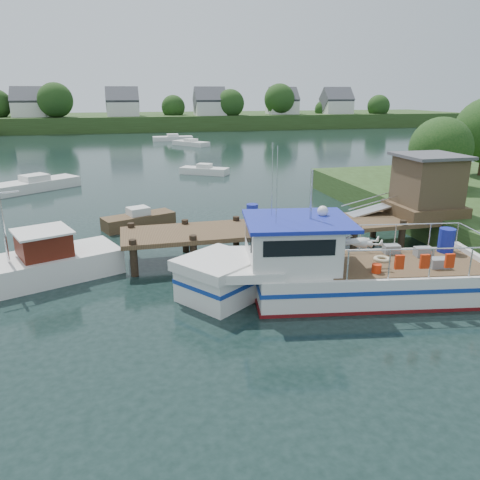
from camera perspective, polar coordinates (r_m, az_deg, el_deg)
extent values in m
plane|color=black|center=(22.12, 1.58, -1.88)|extent=(160.00, 160.00, 0.00)
cylinder|color=#332114|center=(33.16, 22.75, 6.07)|extent=(0.50, 0.50, 3.05)
sphere|color=#214016|center=(32.82, 23.25, 10.24)|extent=(3.90, 3.90, 3.90)
cube|color=#2D481E|center=(104.41, -11.17, 14.00)|extent=(140.00, 24.00, 3.00)
cylinder|color=#332114|center=(95.90, -21.36, 13.46)|extent=(0.60, 0.60, 4.80)
sphere|color=#214016|center=(95.78, -21.60, 15.57)|extent=(6.34, 6.34, 6.34)
cylinder|color=#332114|center=(97.27, -14.56, 13.59)|extent=(0.60, 0.60, 3.00)
sphere|color=#214016|center=(97.16, -14.66, 14.89)|extent=(3.96, 3.96, 3.96)
cylinder|color=#332114|center=(99.81, -8.07, 14.23)|extent=(0.60, 0.60, 3.60)
sphere|color=#214016|center=(99.70, -8.13, 15.75)|extent=(4.75, 4.75, 4.75)
cylinder|color=#332114|center=(97.66, -1.17, 14.50)|extent=(0.60, 0.60, 4.20)
sphere|color=#214016|center=(97.54, -1.19, 16.32)|extent=(5.54, 5.54, 5.54)
cylinder|color=#332114|center=(102.54, 4.78, 14.76)|extent=(0.60, 0.60, 4.80)
sphere|color=#214016|center=(102.43, 4.83, 16.74)|extent=(6.34, 6.34, 6.34)
cylinder|color=#332114|center=(108.42, 10.11, 14.23)|extent=(0.60, 0.60, 3.00)
sphere|color=#214016|center=(108.32, 10.18, 15.40)|extent=(3.96, 3.96, 3.96)
cylinder|color=#332114|center=(109.80, 16.41, 14.00)|extent=(0.60, 0.60, 3.60)
sphere|color=#214016|center=(109.70, 16.53, 15.38)|extent=(4.75, 4.75, 4.75)
cube|color=silver|center=(99.51, -24.19, 14.17)|extent=(6.00, 5.00, 3.00)
cube|color=#47474C|center=(99.46, -24.33, 15.26)|extent=(6.20, 5.09, 5.09)
cube|color=silver|center=(97.15, -14.07, 15.10)|extent=(6.00, 5.00, 3.00)
cube|color=#47474C|center=(97.10, -14.15, 16.22)|extent=(6.20, 5.09, 5.09)
cube|color=silver|center=(97.75, -3.69, 15.58)|extent=(6.00, 5.00, 3.00)
cube|color=#47474C|center=(97.70, -3.71, 16.70)|extent=(6.20, 5.09, 5.09)
cube|color=silver|center=(103.74, 5.16, 15.66)|extent=(6.00, 5.00, 3.00)
cube|color=#47474C|center=(103.70, 5.19, 16.71)|extent=(6.20, 5.09, 5.09)
cube|color=silver|center=(107.32, 11.64, 15.45)|extent=(6.00, 5.00, 3.00)
cube|color=#47474C|center=(107.28, 11.71, 16.46)|extent=(6.20, 5.09, 5.09)
cube|color=#503B26|center=(22.33, 6.56, 1.69)|extent=(16.00, 3.00, 0.20)
cylinder|color=black|center=(19.96, -12.80, -2.55)|extent=(0.32, 0.32, 1.90)
cylinder|color=black|center=(22.42, -13.00, -0.32)|extent=(0.32, 0.32, 1.90)
cylinder|color=black|center=(20.13, -5.68, -2.01)|extent=(0.32, 0.32, 1.90)
cylinder|color=black|center=(22.57, -6.65, 0.14)|extent=(0.32, 0.32, 1.90)
cylinder|color=black|center=(20.60, 1.22, -1.46)|extent=(0.32, 0.32, 1.90)
cylinder|color=black|center=(23.00, -0.47, 0.59)|extent=(0.32, 0.32, 1.90)
cylinder|color=black|center=(21.36, 7.71, -0.92)|extent=(0.32, 0.32, 1.90)
cylinder|color=black|center=(23.68, 5.42, 1.02)|extent=(0.32, 0.32, 1.90)
cylinder|color=black|center=(22.37, 13.68, -0.41)|extent=(0.32, 0.32, 1.90)
cylinder|color=black|center=(24.60, 10.93, 1.40)|extent=(0.32, 0.32, 1.90)
cylinder|color=black|center=(23.61, 19.08, 0.05)|extent=(0.32, 0.32, 1.90)
cylinder|color=black|center=(25.73, 16.00, 1.75)|extent=(0.32, 0.32, 1.90)
cylinder|color=black|center=(25.03, 23.90, 0.47)|extent=(0.32, 0.32, 1.90)
cylinder|color=black|center=(27.04, 20.62, 2.05)|extent=(0.32, 0.32, 1.90)
cube|color=#503B26|center=(25.48, 21.55, 3.49)|extent=(3.20, 3.00, 0.60)
cube|color=#4A3A29|center=(25.21, 21.91, 6.57)|extent=(2.60, 2.60, 2.40)
cube|color=#47474C|center=(25.02, 22.25, 9.49)|extent=(3.00, 3.00, 0.15)
cube|color=#A5A8AD|center=(25.00, 16.04, 3.67)|extent=(3.34, 0.90, 0.79)
cylinder|color=silver|center=(24.55, 16.60, 4.57)|extent=(3.34, 0.05, 0.76)
cylinder|color=silver|center=(25.23, 15.69, 4.99)|extent=(3.34, 0.05, 0.76)
cube|color=slate|center=(21.02, 4.97, 1.47)|extent=(0.60, 0.40, 0.30)
cube|color=slate|center=(21.54, 7.32, 1.79)|extent=(0.60, 0.40, 0.30)
cylinder|color=red|center=(21.65, 10.08, 1.71)|extent=(0.30, 0.30, 0.28)
cylinder|color=navy|center=(22.47, 1.50, 3.33)|extent=(0.56, 0.56, 0.85)
cube|color=silver|center=(18.29, 15.02, -4.65)|extent=(8.73, 4.63, 1.27)
cube|color=silver|center=(17.29, -2.63, -5.37)|extent=(3.28, 3.28, 1.27)
cube|color=silver|center=(16.99, -2.66, -2.88)|extent=(3.61, 3.57, 0.39)
cube|color=silver|center=(17.07, 1.05, -2.88)|extent=(2.70, 3.47, 0.33)
cube|color=navy|center=(18.24, 15.05, -4.19)|extent=(8.84, 4.69, 0.15)
cube|color=navy|center=(17.22, -2.63, -4.87)|extent=(3.33, 3.33, 0.15)
cube|color=#620E11|center=(18.52, 14.87, -6.32)|extent=(8.84, 4.67, 0.15)
cube|color=#503B26|center=(18.55, 19.05, -2.58)|extent=(6.38, 3.92, 0.04)
cube|color=silver|center=(20.09, 26.75, -3.64)|extent=(0.76, 3.31, 1.49)
cube|color=silver|center=(17.05, 6.25, -0.52)|extent=(3.52, 3.34, 1.66)
cube|color=black|center=(15.60, 7.26, -1.01)|extent=(2.41, 0.44, 0.55)
cube|color=black|center=(18.32, 5.46, 1.87)|extent=(2.41, 0.44, 0.55)
cube|color=black|center=(16.74, 1.04, 0.42)|extent=(0.37, 1.97, 0.55)
cube|color=#19269E|center=(16.84, 7.09, 2.36)|extent=(4.23, 3.78, 0.13)
cylinder|color=silver|center=(16.72, 8.71, 5.49)|extent=(0.10, 0.10, 1.77)
cylinder|color=silver|center=(15.84, 4.52, 6.61)|extent=(0.03, 0.03, 2.65)
cylinder|color=silver|center=(16.92, 3.94, 7.32)|extent=(0.03, 0.03, 2.65)
sphere|color=silver|center=(17.43, 10.05, 3.49)|extent=(0.46, 0.46, 0.40)
cylinder|color=silver|center=(16.99, 21.89, -1.01)|extent=(5.46, 0.95, 0.05)
cylinder|color=silver|center=(19.64, 18.07, 1.81)|extent=(5.46, 0.95, 0.05)
cylinder|color=silver|center=(16.15, 13.01, -3.07)|extent=(0.06, 0.06, 1.05)
cylinder|color=silver|center=(18.92, 10.32, 0.16)|extent=(0.06, 0.06, 1.05)
cylinder|color=silver|center=(16.64, 17.75, -2.86)|extent=(0.06, 0.06, 1.05)
cylinder|color=silver|center=(19.34, 14.44, 0.26)|extent=(0.06, 0.06, 1.05)
cylinder|color=silver|center=(17.23, 22.19, -2.65)|extent=(0.06, 0.06, 1.05)
cylinder|color=silver|center=(19.85, 18.37, 0.35)|extent=(0.06, 0.06, 1.05)
cylinder|color=silver|center=(17.91, 26.31, -2.44)|extent=(0.06, 0.06, 1.05)
cylinder|color=silver|center=(20.45, 22.09, 0.44)|extent=(0.06, 0.06, 1.05)
cylinder|color=silver|center=(20.99, 24.93, 0.51)|extent=(0.06, 0.06, 1.05)
cube|color=slate|center=(18.40, 23.07, -2.58)|extent=(0.73, 0.54, 0.35)
cube|color=slate|center=(19.42, 21.47, -1.37)|extent=(0.73, 0.54, 0.35)
cube|color=slate|center=(19.35, 17.97, -1.05)|extent=(0.67, 0.51, 0.35)
cylinder|color=navy|center=(20.21, 23.86, -0.05)|extent=(0.71, 0.71, 0.97)
cylinder|color=red|center=(17.14, 16.30, -3.38)|extent=(0.38, 0.38, 0.33)
torus|color=#BFB28C|center=(18.47, 16.91, -2.24)|extent=(0.71, 0.71, 0.13)
cube|color=red|center=(16.72, 18.86, -2.58)|extent=(0.32, 0.16, 0.50)
cube|color=red|center=(17.08, 21.59, -2.45)|extent=(0.32, 0.16, 0.50)
cube|color=red|center=(17.49, 24.20, -2.32)|extent=(0.32, 0.16, 0.50)
imported|color=silver|center=(17.25, 13.71, -0.22)|extent=(0.57, 0.77, 1.95)
cube|color=silver|center=(20.72, -23.90, -3.30)|extent=(7.23, 4.86, 1.04)
cube|color=#4C170C|center=(20.51, -22.83, -0.43)|extent=(2.45, 2.45, 0.99)
cube|color=silver|center=(20.36, -23.00, 0.97)|extent=(2.72, 2.72, 0.08)
cylinder|color=silver|center=(19.97, -26.99, 2.16)|extent=(0.14, 0.14, 3.24)
cube|color=#503B26|center=(27.22, -12.23, 2.28)|extent=(4.25, 2.73, 0.74)
cube|color=silver|center=(27.08, -12.31, 3.42)|extent=(1.40, 1.31, 0.48)
cube|color=silver|center=(76.67, -8.20, 12.15)|extent=(6.24, 2.25, 0.67)
cube|color=silver|center=(76.62, -8.21, 12.53)|extent=(1.77, 1.53, 0.43)
cube|color=silver|center=(40.34, -23.67, 6.14)|extent=(6.64, 5.75, 0.77)
cube|color=silver|center=(40.24, -23.77, 6.96)|extent=(2.43, 2.38, 0.50)
cube|color=silver|center=(44.43, -4.36, 8.40)|extent=(4.60, 3.64, 0.63)
cube|color=silver|center=(44.36, -4.37, 9.00)|extent=(1.63, 1.57, 0.40)
cube|color=silver|center=(40.49, 13.90, 7.03)|extent=(6.33, 4.68, 0.61)
cube|color=silver|center=(40.41, 13.95, 7.67)|extent=(2.19, 2.09, 0.39)
cube|color=silver|center=(69.06, -6.02, 11.63)|extent=(5.05, 5.78, 0.62)
cube|color=silver|center=(69.01, -6.03, 12.02)|extent=(2.08, 2.12, 0.40)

